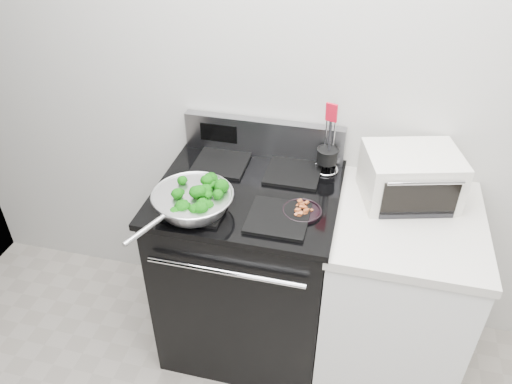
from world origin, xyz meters
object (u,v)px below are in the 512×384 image
(skillet, at_px, (192,200))
(toaster_oven, at_px, (410,176))
(utensil_holder, at_px, (327,159))
(gas_range, at_px, (249,266))
(bacon_plate, at_px, (302,209))

(skillet, distance_m, toaster_oven, 0.91)
(skillet, height_order, utensil_holder, utensil_holder)
(gas_range, xyz_separation_m, skillet, (-0.18, -0.20, 0.52))
(skillet, xyz_separation_m, toaster_oven, (0.85, 0.34, 0.03))
(bacon_plate, height_order, utensil_holder, utensil_holder)
(skillet, height_order, bacon_plate, skillet)
(gas_range, xyz_separation_m, bacon_plate, (0.25, -0.11, 0.48))
(bacon_plate, relative_size, toaster_oven, 0.36)
(utensil_holder, bearing_deg, toaster_oven, 3.45)
(bacon_plate, height_order, toaster_oven, toaster_oven)
(utensil_holder, relative_size, toaster_oven, 0.77)
(gas_range, relative_size, skillet, 2.22)
(gas_range, bearing_deg, utensil_holder, 36.13)
(skillet, xyz_separation_m, utensil_holder, (0.49, 0.43, 0.01))
(utensil_holder, bearing_deg, skillet, -121.95)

